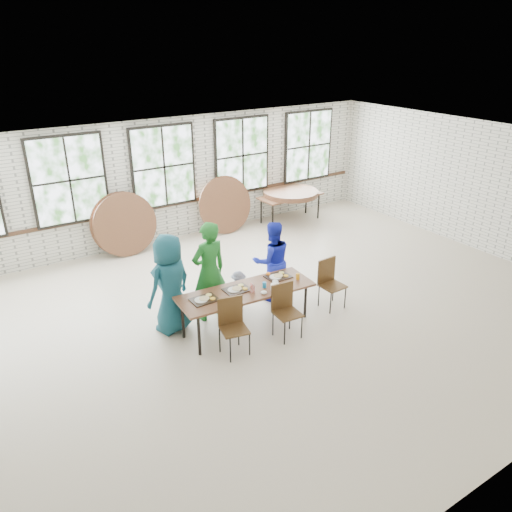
{
  "coord_description": "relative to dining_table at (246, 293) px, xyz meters",
  "views": [
    {
      "loc": [
        -4.56,
        -6.58,
        4.78
      ],
      "look_at": [
        0.0,
        0.4,
        1.05
      ],
      "focal_mm": 35.0,
      "sensor_mm": 36.0,
      "label": 1
    }
  ],
  "objects": [
    {
      "name": "chair_near_right",
      "position": [
        0.43,
        -0.55,
        -0.13
      ],
      "size": [
        0.45,
        0.44,
        0.95
      ],
      "rotation": [
        0.0,
        0.0,
        -0.08
      ],
      "color": "#4F351A",
      "rests_on": "ground"
    },
    {
      "name": "adult_teal",
      "position": [
        -1.11,
        0.65,
        0.2
      ],
      "size": [
        1.01,
        0.82,
        1.78
      ],
      "primitive_type": "imported",
      "rotation": [
        0.0,
        0.0,
        3.48
      ],
      "color": "#194E61",
      "rests_on": "ground"
    },
    {
      "name": "adult_blue",
      "position": [
        0.99,
        0.65,
        0.1
      ],
      "size": [
        0.9,
        0.78,
        1.59
      ],
      "primitive_type": "imported",
      "rotation": [
        0.0,
        0.0,
        2.88
      ],
      "color": "#1D2ACC",
      "rests_on": "ground"
    },
    {
      "name": "adult_green",
      "position": [
        -0.36,
        0.65,
        0.24
      ],
      "size": [
        0.72,
        0.5,
        1.86
      ],
      "primitive_type": "imported",
      "rotation": [
        0.0,
        0.0,
        3.23
      ],
      "color": "#1C6922",
      "rests_on": "ground"
    },
    {
      "name": "chair_near_left",
      "position": [
        -0.57,
        -0.49,
        -0.13
      ],
      "size": [
        0.49,
        0.48,
        0.95
      ],
      "rotation": [
        0.0,
        0.0,
        -0.2
      ],
      "color": "#4F351A",
      "rests_on": "ground"
    },
    {
      "name": "tabletop_clutter",
      "position": [
        0.09,
        -0.05,
        0.08
      ],
      "size": [
        2.02,
        0.61,
        0.11
      ],
      "color": "black",
      "rests_on": "dining_table"
    },
    {
      "name": "toddler",
      "position": [
        0.24,
        0.65,
        -0.31
      ],
      "size": [
        0.54,
        0.38,
        0.76
      ],
      "primitive_type": "imported",
      "rotation": [
        0.0,
        0.0,
        3.35
      ],
      "color": "#14163E",
      "rests_on": "ground"
    },
    {
      "name": "chair_spare",
      "position": [
        1.73,
        -0.19,
        -0.13
      ],
      "size": [
        0.44,
        0.42,
        0.95
      ],
      "rotation": [
        0.0,
        0.0,
        0.04
      ],
      "color": "#4F351A",
      "rests_on": "ground"
    },
    {
      "name": "room",
      "position": [
        0.55,
        4.57,
        1.14
      ],
      "size": [
        12.0,
        12.0,
        12.0
      ],
      "color": "#C2B29A",
      "rests_on": "ground"
    },
    {
      "name": "storage_table",
      "position": [
        3.95,
        4.01,
        -0.0
      ],
      "size": [
        1.83,
        0.82,
        0.74
      ],
      "rotation": [
        0.0,
        0.0,
        0.04
      ],
      "color": "brown",
      "rests_on": "ground"
    },
    {
      "name": "dining_table",
      "position": [
        0.0,
        0.0,
        0.0
      ],
      "size": [
        2.45,
        0.95,
        0.74
      ],
      "rotation": [
        0.0,
        0.0,
        -0.06
      ],
      "color": "brown",
      "rests_on": "ground"
    },
    {
      "name": "round_tops_stacked",
      "position": [
        3.95,
        4.01,
        0.12
      ],
      "size": [
        1.5,
        1.5,
        0.13
      ],
      "color": "brown",
      "rests_on": "storage_table"
    },
    {
      "name": "round_tops_leaning",
      "position": [
        0.25,
        4.29,
        0.05
      ],
      "size": [
        4.2,
        0.46,
        1.48
      ],
      "color": "brown",
      "rests_on": "ground"
    }
  ]
}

